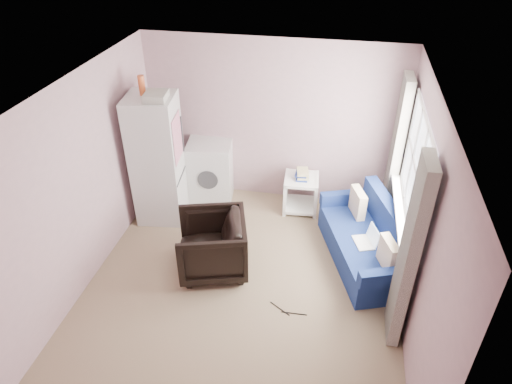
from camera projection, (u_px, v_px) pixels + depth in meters
room at (243, 202)px, 5.02m from camera, size 3.84×4.24×2.54m
armchair at (212, 243)px, 5.72m from camera, size 0.98×1.02×0.86m
fridge at (157, 159)px, 6.42m from camera, size 0.73×0.72×2.15m
washing_machine at (211, 168)px, 7.14m from camera, size 0.75×0.75×0.94m
side_table at (301, 191)px, 6.90m from camera, size 0.53×0.53×0.68m
sofa at (370, 243)px, 5.93m from camera, size 1.33×1.91×0.78m
window_dressing at (402, 196)px, 5.38m from camera, size 0.17×2.62×2.18m
floor_cables at (287, 311)px, 5.33m from camera, size 0.45×0.17×0.01m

